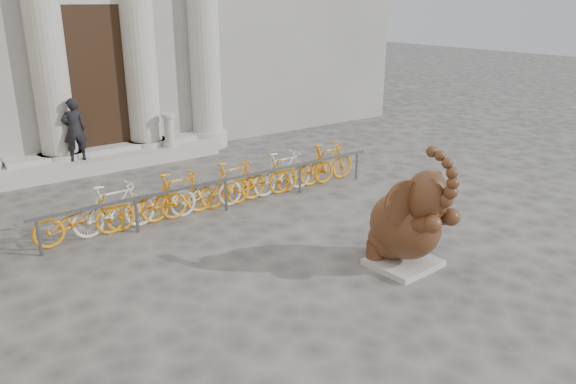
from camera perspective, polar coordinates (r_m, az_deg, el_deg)
ground at (r=8.40m, az=5.25°, el=-12.14°), size 80.00×80.00×0.00m
entrance_steps at (r=16.04m, az=-17.48°, el=3.14°), size 6.00×1.20×0.36m
elephant_statue at (r=9.57m, az=12.08°, el=-3.14°), size 1.46×1.64×2.18m
bike_rack at (r=12.24m, az=-6.99°, el=0.63°), size 8.00×0.53×1.00m
pedestrian at (r=15.40m, az=-20.90°, el=5.94°), size 0.61×0.42×1.62m
balustrade_post at (r=16.19m, az=-11.97°, el=6.01°), size 0.39×0.39×0.95m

